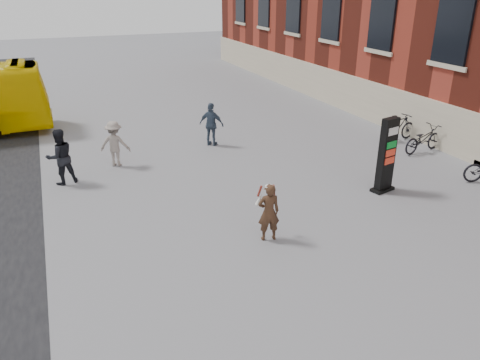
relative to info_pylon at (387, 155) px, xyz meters
name	(u,v)px	position (x,y,z in m)	size (l,w,h in m)	color
ground	(258,241)	(-4.89, -1.32, -1.17)	(100.00, 100.00, 0.00)	#9E9EA3
info_pylon	(387,155)	(0.00, 0.00, 0.00)	(0.81, 0.53, 2.35)	black
woman	(269,211)	(-4.60, -1.32, -0.39)	(0.65, 0.60, 1.53)	#392615
pedestrian_a	(60,157)	(-9.20, 4.42, -0.26)	(0.88, 0.69, 1.82)	black
pedestrian_b	(115,144)	(-7.36, 5.39, -0.36)	(1.05, 0.60, 1.62)	gray
pedestrian_c	(212,124)	(-3.49, 6.18, -0.32)	(1.00, 0.42, 1.71)	#3A4A5E
bike_6	(423,139)	(3.71, 2.38, -0.66)	(0.67, 1.94, 1.02)	black
bike_7	(398,128)	(3.71, 3.81, -0.62)	(0.52, 1.85, 1.11)	black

